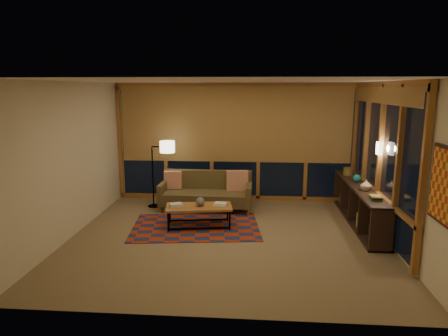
# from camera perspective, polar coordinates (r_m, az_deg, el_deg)

# --- Properties ---
(floor) EXTENTS (5.50, 5.00, 0.01)m
(floor) POSITION_cam_1_polar(r_m,az_deg,el_deg) (7.13, 0.51, -9.90)
(floor) COLOR #9B8460
(floor) RESTS_ON ground
(ceiling) EXTENTS (5.50, 5.00, 0.01)m
(ceiling) POSITION_cam_1_polar(r_m,az_deg,el_deg) (6.64, 0.56, 12.35)
(ceiling) COLOR white
(ceiling) RESTS_ON walls
(walls) EXTENTS (5.51, 5.01, 2.70)m
(walls) POSITION_cam_1_polar(r_m,az_deg,el_deg) (6.76, 0.53, 0.82)
(walls) COLOR beige
(walls) RESTS_ON floor
(window_wall_back) EXTENTS (5.30, 0.16, 2.60)m
(window_wall_back) POSITION_cam_1_polar(r_m,az_deg,el_deg) (9.15, 1.59, 3.63)
(window_wall_back) COLOR #AD7740
(window_wall_back) RESTS_ON walls
(window_wall_right) EXTENTS (0.16, 3.70, 2.60)m
(window_wall_right) POSITION_cam_1_polar(r_m,az_deg,el_deg) (7.66, 21.29, 1.30)
(window_wall_right) COLOR #AD7740
(window_wall_right) RESTS_ON walls
(wall_art) EXTENTS (0.06, 0.74, 0.94)m
(wall_art) POSITION_cam_1_polar(r_m,az_deg,el_deg) (5.40, 29.03, -2.27)
(wall_art) COLOR red
(wall_art) RESTS_ON walls
(wall_sconce) EXTENTS (0.12, 0.18, 0.22)m
(wall_sconce) POSITION_cam_1_polar(r_m,az_deg,el_deg) (7.47, 21.29, 2.62)
(wall_sconce) COLOR #FFECC3
(wall_sconce) RESTS_ON walls
(sofa) EXTENTS (1.96, 0.83, 0.80)m
(sofa) POSITION_cam_1_polar(r_m,az_deg,el_deg) (8.59, -2.61, -3.38)
(sofa) COLOR brown
(sofa) RESTS_ON floor
(pillow_left) EXTENTS (0.39, 0.14, 0.38)m
(pillow_left) POSITION_cam_1_polar(r_m,az_deg,el_deg) (8.84, -7.27, -1.76)
(pillow_left) COLOR #BF3109
(pillow_left) RESTS_ON sofa
(pillow_right) EXTENTS (0.48, 0.21, 0.47)m
(pillow_right) POSITION_cam_1_polar(r_m,az_deg,el_deg) (8.63, 1.91, -1.72)
(pillow_right) COLOR #BF3109
(pillow_right) RESTS_ON sofa
(area_rug) EXTENTS (2.53, 1.84, 0.01)m
(area_rug) POSITION_cam_1_polar(r_m,az_deg,el_deg) (7.65, -4.06, -8.37)
(area_rug) COLOR #A02A0E
(area_rug) RESTS_ON floor
(coffee_table) EXTENTS (1.30, 0.74, 0.41)m
(coffee_table) POSITION_cam_1_polar(r_m,az_deg,el_deg) (7.60, -3.58, -6.91)
(coffee_table) COLOR #AD7740
(coffee_table) RESTS_ON floor
(book_stack_a) EXTENTS (0.29, 0.27, 0.07)m
(book_stack_a) POSITION_cam_1_polar(r_m,az_deg,el_deg) (7.52, -6.87, -5.28)
(book_stack_a) COLOR silver
(book_stack_a) RESTS_ON coffee_table
(book_stack_b) EXTENTS (0.28, 0.23, 0.05)m
(book_stack_b) POSITION_cam_1_polar(r_m,az_deg,el_deg) (7.56, -0.49, -5.15)
(book_stack_b) COLOR silver
(book_stack_b) RESTS_ON coffee_table
(ceramic_pot) EXTENTS (0.20, 0.20, 0.17)m
(ceramic_pot) POSITION_cam_1_polar(r_m,az_deg,el_deg) (7.52, -3.41, -4.81)
(ceramic_pot) COLOR #26262D
(ceramic_pot) RESTS_ON coffee_table
(floor_lamp) EXTENTS (0.49, 0.33, 1.47)m
(floor_lamp) POSITION_cam_1_polar(r_m,az_deg,el_deg) (8.86, -10.15, -0.84)
(floor_lamp) COLOR black
(floor_lamp) RESTS_ON floor
(bookshelf) EXTENTS (0.40, 2.98, 0.74)m
(bookshelf) POSITION_cam_1_polar(r_m,az_deg,el_deg) (8.20, 18.73, -4.91)
(bookshelf) COLOR black
(bookshelf) RESTS_ON floor
(basket) EXTENTS (0.23, 0.23, 0.16)m
(basket) POSITION_cam_1_polar(r_m,az_deg,el_deg) (8.98, 17.35, -0.46)
(basket) COLOR olive
(basket) RESTS_ON bookshelf
(teal_bowl) EXTENTS (0.18, 0.18, 0.16)m
(teal_bowl) POSITION_cam_1_polar(r_m,az_deg,el_deg) (8.36, 18.45, -1.39)
(teal_bowl) COLOR #1B807D
(teal_bowl) RESTS_ON bookshelf
(vase) EXTENTS (0.25, 0.25, 0.21)m
(vase) POSITION_cam_1_polar(r_m,az_deg,el_deg) (7.73, 19.62, -2.30)
(vase) COLOR tan
(vase) RESTS_ON bookshelf
(shelf_book_stack) EXTENTS (0.21, 0.28, 0.08)m
(shelf_book_stack) POSITION_cam_1_polar(r_m,az_deg,el_deg) (7.18, 20.83, -3.95)
(shelf_book_stack) COLOR silver
(shelf_book_stack) RESTS_ON bookshelf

